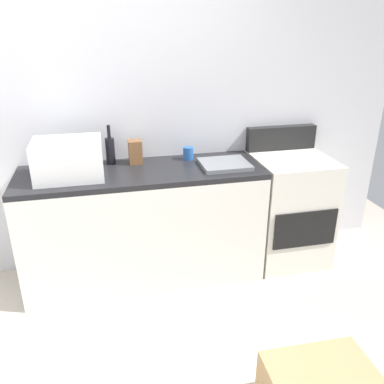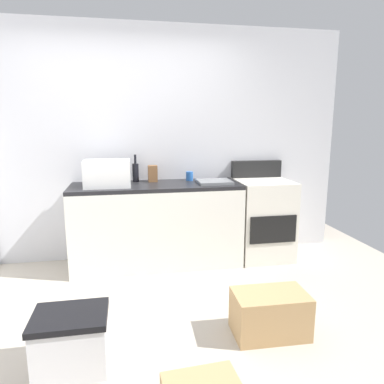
{
  "view_description": "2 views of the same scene",
  "coord_description": "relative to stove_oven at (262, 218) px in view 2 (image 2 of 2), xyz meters",
  "views": [
    {
      "loc": [
        0.04,
        -1.59,
        1.9
      ],
      "look_at": [
        0.65,
        1.05,
        0.75
      ],
      "focal_mm": 37.48,
      "sensor_mm": 36.0,
      "label": 1
    },
    {
      "loc": [
        0.0,
        -2.52,
        1.55
      ],
      "look_at": [
        0.66,
        1.02,
        0.84
      ],
      "focal_mm": 33.05,
      "sensor_mm": 36.0,
      "label": 2
    }
  ],
  "objects": [
    {
      "name": "microwave",
      "position": [
        -1.72,
        -0.05,
        0.57
      ],
      "size": [
        0.46,
        0.34,
        0.27
      ],
      "primitive_type": "cube",
      "color": "white",
      "rests_on": "kitchen_counter"
    },
    {
      "name": "ground_plane",
      "position": [
        -1.52,
        -1.21,
        -0.47
      ],
      "size": [
        6.0,
        6.0,
        0.0
      ],
      "primitive_type": "plane",
      "color": "#B2A899"
    },
    {
      "name": "knife_block",
      "position": [
        -1.24,
        0.16,
        0.52
      ],
      "size": [
        0.1,
        0.1,
        0.18
      ],
      "primitive_type": "cube",
      "color": "brown",
      "rests_on": "kitchen_counter"
    },
    {
      "name": "wine_bottle",
      "position": [
        -1.43,
        0.2,
        0.54
      ],
      "size": [
        0.07,
        0.07,
        0.3
      ],
      "color": "black",
      "rests_on": "kitchen_counter"
    },
    {
      "name": "coffee_mug",
      "position": [
        -0.83,
        0.17,
        0.48
      ],
      "size": [
        0.08,
        0.08,
        0.1
      ],
      "primitive_type": "cylinder",
      "color": "#2659A5",
      "rests_on": "kitchen_counter"
    },
    {
      "name": "kitchen_counter",
      "position": [
        -1.22,
        -0.01,
        -0.02
      ],
      "size": [
        1.8,
        0.6,
        0.9
      ],
      "color": "silver",
      "rests_on": "ground_plane"
    },
    {
      "name": "stove_oven",
      "position": [
        0.0,
        0.0,
        0.0
      ],
      "size": [
        0.6,
        0.61,
        1.1
      ],
      "color": "silver",
      "rests_on": "ground_plane"
    },
    {
      "name": "sink_basin",
      "position": [
        -0.59,
        -0.05,
        0.45
      ],
      "size": [
        0.36,
        0.32,
        0.03
      ],
      "primitive_type": "cube",
      "color": "slate",
      "rests_on": "kitchen_counter"
    },
    {
      "name": "storage_bin",
      "position": [
        -1.9,
        -1.61,
        -0.27
      ],
      "size": [
        0.46,
        0.36,
        0.38
      ],
      "color": "silver",
      "rests_on": "ground_plane"
    },
    {
      "name": "wall_back",
      "position": [
        -1.52,
        0.34,
        0.83
      ],
      "size": [
        5.0,
        0.1,
        2.6
      ],
      "primitive_type": "cube",
      "color": "silver",
      "rests_on": "ground_plane"
    },
    {
      "name": "cardboard_box_large",
      "position": [
        -0.52,
        -1.49,
        -0.3
      ],
      "size": [
        0.55,
        0.34,
        0.33
      ],
      "primitive_type": "cube",
      "rotation": [
        0.0,
        0.0,
        -0.03
      ],
      "color": "tan",
      "rests_on": "ground_plane"
    }
  ]
}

